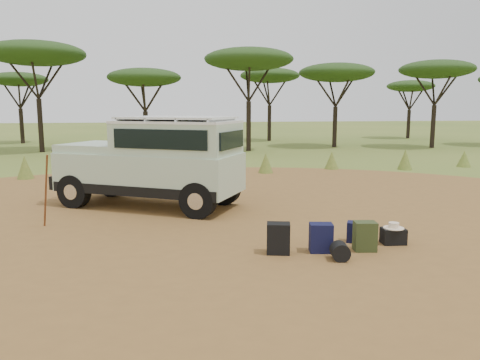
{
  "coord_description": "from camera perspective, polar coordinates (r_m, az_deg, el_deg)",
  "views": [
    {
      "loc": [
        -0.95,
        -9.62,
        2.63
      ],
      "look_at": [
        0.7,
        0.55,
        1.0
      ],
      "focal_mm": 35.0,
      "sensor_mm": 36.0,
      "label": 1
    }
  ],
  "objects": [
    {
      "name": "ground",
      "position": [
        10.02,
        -3.46,
        -6.24
      ],
      "size": [
        140.0,
        140.0,
        0.0
      ],
      "primitive_type": "plane",
      "color": "#577028",
      "rests_on": "ground"
    },
    {
      "name": "duffel_navy",
      "position": [
        9.43,
        14.02,
        -6.2
      ],
      "size": [
        0.44,
        0.4,
        0.4
      ],
      "primitive_type": "cube",
      "rotation": [
        0.0,
        0.0,
        -0.46
      ],
      "color": "#13153C",
      "rests_on": "ground"
    },
    {
      "name": "grass_fringe",
      "position": [
        18.46,
        -5.82,
        2.01
      ],
      "size": [
        36.6,
        1.6,
        0.9
      ],
      "color": "#577028",
      "rests_on": "ground"
    },
    {
      "name": "acacia_treeline",
      "position": [
        29.57,
        -6.01,
        13.28
      ],
      "size": [
        46.7,
        13.2,
        6.26
      ],
      "color": "black",
      "rests_on": "ground"
    },
    {
      "name": "stuff_sack",
      "position": [
        8.31,
        12.09,
        -8.51
      ],
      "size": [
        0.37,
        0.37,
        0.32
      ],
      "primitive_type": "cylinder",
      "rotation": [
        1.57,
        0.0,
        -0.18
      ],
      "color": "black",
      "rests_on": "ground"
    },
    {
      "name": "backpack_olive",
      "position": [
        8.91,
        14.99,
        -6.66
      ],
      "size": [
        0.43,
        0.34,
        0.55
      ],
      "primitive_type": "cube",
      "rotation": [
        0.0,
        0.0,
        -0.15
      ],
      "color": "#34401D",
      "rests_on": "ground"
    },
    {
      "name": "backpack_black",
      "position": [
        8.48,
        4.69,
        -7.12
      ],
      "size": [
        0.47,
        0.39,
        0.56
      ],
      "primitive_type": "cube",
      "rotation": [
        0.0,
        0.0,
        -0.23
      ],
      "color": "black",
      "rests_on": "ground"
    },
    {
      "name": "dirt_clearing",
      "position": [
        10.02,
        -3.46,
        -6.22
      ],
      "size": [
        23.0,
        23.0,
        0.01
      ],
      "primitive_type": "cylinder",
      "color": "brown",
      "rests_on": "ground"
    },
    {
      "name": "hard_case",
      "position": [
        9.53,
        18.18,
        -6.53
      ],
      "size": [
        0.47,
        0.35,
        0.31
      ],
      "primitive_type": "cube",
      "rotation": [
        0.0,
        0.0,
        -0.1
      ],
      "color": "black",
      "rests_on": "ground"
    },
    {
      "name": "backpack_navy",
      "position": [
        8.66,
        9.84,
        -6.97
      ],
      "size": [
        0.45,
        0.36,
        0.54
      ],
      "primitive_type": "cube",
      "rotation": [
        0.0,
        0.0,
        -0.18
      ],
      "color": "#13153C",
      "rests_on": "ground"
    },
    {
      "name": "safari_vehicle",
      "position": [
        12.42,
        -10.34,
        1.97
      ],
      "size": [
        5.15,
        4.0,
        2.37
      ],
      "rotation": [
        0.0,
        0.0,
        -0.5
      ],
      "color": "#B2CBAD",
      "rests_on": "ground"
    },
    {
      "name": "safari_hat",
      "position": [
        9.48,
        18.24,
        -5.37
      ],
      "size": [
        0.39,
        0.39,
        0.11
      ],
      "color": "beige",
      "rests_on": "hard_case"
    },
    {
      "name": "walking_staff",
      "position": [
        10.89,
        -22.59,
        -1.3
      ],
      "size": [
        0.3,
        0.45,
        1.63
      ],
      "primitive_type": "cylinder",
      "rotation": [
        0.28,
        0.0,
        0.56
      ],
      "color": "brown",
      "rests_on": "ground"
    }
  ]
}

